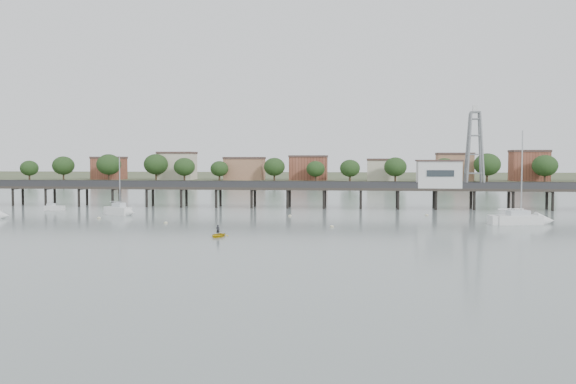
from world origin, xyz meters
name	(u,v)px	position (x,y,z in m)	size (l,w,h in m)	color
ground_plane	(254,254)	(0.00, 0.00, 0.00)	(500.00, 500.00, 0.00)	slate
pier	(306,188)	(0.00, 60.00, 3.79)	(150.00, 5.00, 5.50)	#2D2823
pier_building	(439,174)	(25.00, 60.00, 6.67)	(8.40, 5.40, 5.30)	silver
lattice_tower	(475,150)	(31.50, 60.00, 11.10)	(3.20, 3.20, 15.50)	slate
sailboat_d	(528,220)	(34.69, 33.30, 0.64)	(9.07, 4.15, 14.40)	white
sailboat_b	(122,211)	(-29.69, 41.01, 0.66)	(6.18, 4.23, 10.17)	white
white_tender	(54,208)	(-45.72, 48.90, 0.43)	(3.73, 2.05, 1.38)	white
yellow_dinghy	(218,237)	(-6.74, 13.12, 0.00)	(2.10, 0.61, 2.94)	yellow
dinghy_occupant	(218,237)	(-6.74, 13.12, 0.00)	(0.44, 1.22, 0.29)	black
mooring_buoys	(312,221)	(3.24, 33.49, 0.08)	(72.78, 20.43, 0.39)	beige
far_shore	(340,177)	(0.36, 239.58, 0.95)	(500.00, 170.00, 10.40)	#475133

